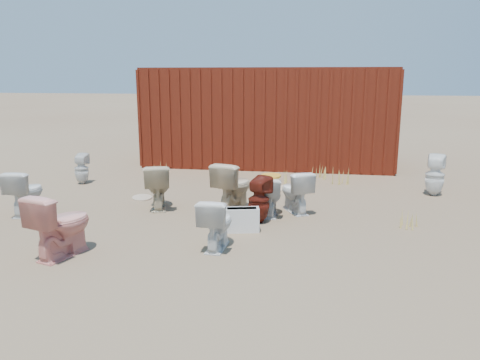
# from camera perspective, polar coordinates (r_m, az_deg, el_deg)

# --- Properties ---
(ground) EXTENTS (100.00, 100.00, 0.00)m
(ground) POSITION_cam_1_polar(r_m,az_deg,el_deg) (7.20, -0.77, -5.31)
(ground) COLOR brown
(ground) RESTS_ON ground
(shipping_container) EXTENTS (6.00, 2.40, 2.40)m
(shipping_container) POSITION_cam_1_polar(r_m,az_deg,el_deg) (12.05, 3.52, 7.75)
(shipping_container) COLOR #4B110C
(shipping_container) RESTS_ON ground
(toilet_front_a) EXTENTS (0.45, 0.75, 0.74)m
(toilet_front_a) POSITION_cam_1_polar(r_m,az_deg,el_deg) (8.34, -24.66, -1.35)
(toilet_front_a) COLOR silver
(toilet_front_a) RESTS_ON ground
(toilet_front_pink) EXTENTS (0.68, 0.91, 0.82)m
(toilet_front_pink) POSITION_cam_1_polar(r_m,az_deg,el_deg) (6.24, -20.98, -5.06)
(toilet_front_pink) COLOR pink
(toilet_front_pink) RESTS_ON ground
(toilet_front_c) EXTENTS (0.42, 0.69, 0.68)m
(toilet_front_c) POSITION_cam_1_polar(r_m,az_deg,el_deg) (6.11, -2.89, -5.25)
(toilet_front_c) COLOR white
(toilet_front_c) RESTS_ON ground
(toilet_front_maroon) EXTENTS (0.44, 0.44, 0.72)m
(toilet_front_maroon) POSITION_cam_1_polar(r_m,az_deg,el_deg) (7.14, 2.33, -2.45)
(toilet_front_maroon) COLOR #601A10
(toilet_front_maroon) RESTS_ON ground
(toilet_front_e) EXTENTS (0.67, 0.79, 0.70)m
(toilet_front_e) POSITION_cam_1_polar(r_m,az_deg,el_deg) (7.75, 6.76, -1.39)
(toilet_front_e) COLOR white
(toilet_front_e) RESTS_ON ground
(toilet_back_a) EXTENTS (0.31, 0.32, 0.63)m
(toilet_back_a) POSITION_cam_1_polar(r_m,az_deg,el_deg) (10.28, -18.76, 1.30)
(toilet_back_a) COLOR silver
(toilet_back_a) RESTS_ON ground
(toilet_back_beige_left) EXTENTS (0.64, 0.85, 0.77)m
(toilet_back_beige_left) POSITION_cam_1_polar(r_m,az_deg,el_deg) (8.04, -10.00, -0.73)
(toilet_back_beige_left) COLOR #C4B38F
(toilet_back_beige_left) RESTS_ON ground
(toilet_back_beige_right) EXTENTS (0.69, 0.92, 0.83)m
(toilet_back_beige_right) POSITION_cam_1_polar(r_m,az_deg,el_deg) (7.76, -0.83, -0.78)
(toilet_back_beige_right) COLOR beige
(toilet_back_beige_right) RESTS_ON ground
(toilet_back_yellowlid) EXTENTS (0.38, 0.64, 0.64)m
(toilet_back_yellowlid) POSITION_cam_1_polar(r_m,az_deg,el_deg) (7.54, 3.73, -1.97)
(toilet_back_yellowlid) COLOR silver
(toilet_back_yellowlid) RESTS_ON ground
(toilet_back_e) EXTENTS (0.44, 0.45, 0.78)m
(toilet_back_e) POSITION_cam_1_polar(r_m,az_deg,el_deg) (9.51, 22.67, 0.55)
(toilet_back_e) COLOR white
(toilet_back_e) RESTS_ON ground
(yellow_lid) EXTENTS (0.33, 0.41, 0.02)m
(yellow_lid) POSITION_cam_1_polar(r_m,az_deg,el_deg) (7.46, 3.77, 0.51)
(yellow_lid) COLOR gold
(yellow_lid) RESTS_ON toilet_back_yellowlid
(loose_tank) EXTENTS (0.53, 0.31, 0.35)m
(loose_tank) POSITION_cam_1_polar(r_m,az_deg,el_deg) (6.79, 0.21, -4.87)
(loose_tank) COLOR silver
(loose_tank) RESTS_ON ground
(loose_lid_near) EXTENTS (0.48, 0.57, 0.02)m
(loose_lid_near) POSITION_cam_1_polar(r_m,az_deg,el_deg) (9.38, 5.50, -1.03)
(loose_lid_near) COLOR #CBB593
(loose_lid_near) RESTS_ON ground
(loose_lid_far) EXTENTS (0.52, 0.58, 0.02)m
(loose_lid_far) POSITION_cam_1_polar(r_m,az_deg,el_deg) (8.83, -11.85, -2.11)
(loose_lid_far) COLOR tan
(loose_lid_far) RESTS_ON ground
(weed_clump_a) EXTENTS (0.36, 0.36, 0.32)m
(weed_clump_a) POSITION_cam_1_polar(r_m,az_deg,el_deg) (10.56, -9.54, 1.23)
(weed_clump_a) COLOR tan
(weed_clump_a) RESTS_ON ground
(weed_clump_b) EXTENTS (0.32, 0.32, 0.26)m
(weed_clump_b) POSITION_cam_1_polar(r_m,az_deg,el_deg) (9.83, 4.96, 0.31)
(weed_clump_b) COLOR tan
(weed_clump_b) RESTS_ON ground
(weed_clump_c) EXTENTS (0.36, 0.36, 0.37)m
(weed_clump_c) POSITION_cam_1_polar(r_m,az_deg,el_deg) (9.96, 12.23, 0.55)
(weed_clump_c) COLOR tan
(weed_clump_c) RESTS_ON ground
(weed_clump_d) EXTENTS (0.30, 0.30, 0.25)m
(weed_clump_d) POSITION_cam_1_polar(r_m,az_deg,el_deg) (10.37, -2.63, 0.98)
(weed_clump_d) COLOR tan
(weed_clump_d) RESTS_ON ground
(weed_clump_e) EXTENTS (0.34, 0.34, 0.33)m
(weed_clump_e) POSITION_cam_1_polar(r_m,az_deg,el_deg) (10.45, 9.73, 1.10)
(weed_clump_e) COLOR tan
(weed_clump_e) RESTS_ON ground
(weed_clump_f) EXTENTS (0.28, 0.28, 0.27)m
(weed_clump_f) POSITION_cam_1_polar(r_m,az_deg,el_deg) (7.42, 19.94, -4.46)
(weed_clump_f) COLOR tan
(weed_clump_f) RESTS_ON ground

